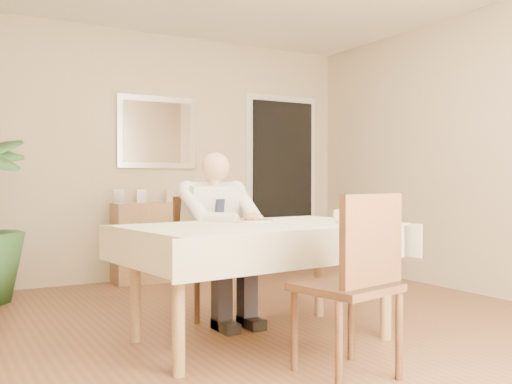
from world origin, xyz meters
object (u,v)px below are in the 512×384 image
seated_man (221,227)px  dining_table (262,237)px  coffee_mug (341,216)px  sideboard (163,242)px  chair_far (205,248)px  chair_near (356,275)px

seated_man → dining_table: bearing=-90.0°
seated_man → coffee_mug: 0.93m
sideboard → chair_far: bearing=-97.2°
chair_far → dining_table: bearing=-90.5°
chair_near → dining_table: bearing=81.1°
dining_table → coffee_mug: size_ratio=16.48×
dining_table → seated_man: (0.00, 0.59, 0.02)m
chair_far → seated_man: (0.00, -0.29, 0.18)m
dining_table → coffee_mug: 0.55m
chair_near → sideboard: chair_near is taller
dining_table → coffee_mug: bearing=-26.5°
sideboard → dining_table: bearing=-94.3°
seated_man → sideboard: size_ratio=1.23×
dining_table → chair_far: size_ratio=2.01×
chair_far → sideboard: (0.23, 1.57, -0.11)m
seated_man → sideboard: seated_man is taller
dining_table → seated_man: bearing=83.3°
dining_table → sideboard: 2.47m
chair_near → chair_far: bearing=79.3°
chair_far → chair_near: chair_near is taller
coffee_mug → sideboard: 2.67m
chair_far → coffee_mug: size_ratio=8.18×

